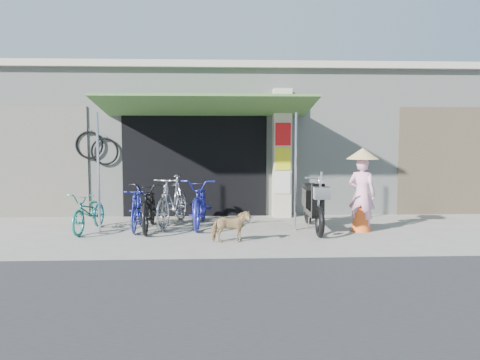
{
  "coord_description": "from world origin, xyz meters",
  "views": [
    {
      "loc": [
        -0.63,
        -8.52,
        1.83
      ],
      "look_at": [
        -0.2,
        1.0,
        1.0
      ],
      "focal_mm": 35.0,
      "sensor_mm": 36.0,
      "label": 1
    }
  ],
  "objects_px": {
    "nun": "(362,190)",
    "bike_blue": "(137,209)",
    "bike_black": "(149,206)",
    "moped": "(313,204)",
    "bike_silver": "(173,201)",
    "bike_teal": "(89,212)",
    "bike_navy": "(201,202)",
    "street_dog": "(230,227)"
  },
  "relations": [
    {
      "from": "bike_teal",
      "to": "bike_black",
      "type": "bearing_deg",
      "value": 13.57
    },
    {
      "from": "bike_black",
      "to": "bike_navy",
      "type": "height_order",
      "value": "bike_navy"
    },
    {
      "from": "bike_black",
      "to": "moped",
      "type": "relative_size",
      "value": 0.94
    },
    {
      "from": "bike_black",
      "to": "street_dog",
      "type": "distance_m",
      "value": 2.05
    },
    {
      "from": "bike_teal",
      "to": "street_dog",
      "type": "bearing_deg",
      "value": -14.89
    },
    {
      "from": "bike_teal",
      "to": "bike_silver",
      "type": "distance_m",
      "value": 1.67
    },
    {
      "from": "bike_teal",
      "to": "moped",
      "type": "height_order",
      "value": "moped"
    },
    {
      "from": "bike_black",
      "to": "bike_navy",
      "type": "distance_m",
      "value": 1.08
    },
    {
      "from": "street_dog",
      "to": "nun",
      "type": "xyz_separation_m",
      "value": [
        2.64,
        0.92,
        0.54
      ]
    },
    {
      "from": "street_dog",
      "to": "bike_teal",
      "type": "bearing_deg",
      "value": 61.75
    },
    {
      "from": "bike_blue",
      "to": "nun",
      "type": "relative_size",
      "value": 0.88
    },
    {
      "from": "bike_black",
      "to": "bike_navy",
      "type": "relative_size",
      "value": 0.97
    },
    {
      "from": "bike_silver",
      "to": "nun",
      "type": "distance_m",
      "value": 3.87
    },
    {
      "from": "bike_black",
      "to": "street_dog",
      "type": "height_order",
      "value": "bike_black"
    },
    {
      "from": "bike_navy",
      "to": "nun",
      "type": "height_order",
      "value": "nun"
    },
    {
      "from": "bike_navy",
      "to": "moped",
      "type": "xyz_separation_m",
      "value": [
        2.29,
        -0.47,
        0.0
      ]
    },
    {
      "from": "bike_black",
      "to": "nun",
      "type": "height_order",
      "value": "nun"
    },
    {
      "from": "bike_teal",
      "to": "bike_navy",
      "type": "xyz_separation_m",
      "value": [
        2.19,
        0.47,
        0.12
      ]
    },
    {
      "from": "bike_teal",
      "to": "bike_silver",
      "type": "xyz_separation_m",
      "value": [
        1.61,
        0.45,
        0.15
      ]
    },
    {
      "from": "bike_silver",
      "to": "moped",
      "type": "distance_m",
      "value": 2.91
    },
    {
      "from": "bike_blue",
      "to": "bike_black",
      "type": "bearing_deg",
      "value": 2.6
    },
    {
      "from": "bike_teal",
      "to": "bike_black",
      "type": "distance_m",
      "value": 1.18
    },
    {
      "from": "bike_silver",
      "to": "street_dog",
      "type": "distance_m",
      "value": 1.98
    },
    {
      "from": "bike_teal",
      "to": "bike_black",
      "type": "xyz_separation_m",
      "value": [
        1.17,
        0.13,
        0.1
      ]
    },
    {
      "from": "bike_black",
      "to": "nun",
      "type": "distance_m",
      "value": 4.27
    },
    {
      "from": "street_dog",
      "to": "nun",
      "type": "bearing_deg",
      "value": -76.89
    },
    {
      "from": "street_dog",
      "to": "moped",
      "type": "bearing_deg",
      "value": -62.94
    },
    {
      "from": "bike_teal",
      "to": "street_dog",
      "type": "xyz_separation_m",
      "value": [
        2.78,
        -1.13,
        -0.11
      ]
    },
    {
      "from": "bike_black",
      "to": "nun",
      "type": "bearing_deg",
      "value": -6.83
    },
    {
      "from": "bike_black",
      "to": "moped",
      "type": "distance_m",
      "value": 3.32
    },
    {
      "from": "bike_black",
      "to": "bike_silver",
      "type": "height_order",
      "value": "bike_silver"
    },
    {
      "from": "bike_blue",
      "to": "bike_teal",
      "type": "bearing_deg",
      "value": -174.52
    },
    {
      "from": "moped",
      "to": "bike_teal",
      "type": "bearing_deg",
      "value": -178.11
    },
    {
      "from": "nun",
      "to": "bike_blue",
      "type": "bearing_deg",
      "value": 29.77
    },
    {
      "from": "bike_silver",
      "to": "nun",
      "type": "bearing_deg",
      "value": 4.78
    },
    {
      "from": "bike_teal",
      "to": "bike_black",
      "type": "relative_size",
      "value": 0.8
    },
    {
      "from": "bike_navy",
      "to": "bike_silver",
      "type": "bearing_deg",
      "value": -174.55
    },
    {
      "from": "bike_silver",
      "to": "street_dog",
      "type": "xyz_separation_m",
      "value": [
        1.17,
        -1.57,
        -0.26
      ]
    },
    {
      "from": "bike_black",
      "to": "bike_silver",
      "type": "bearing_deg",
      "value": 33.43
    },
    {
      "from": "bike_black",
      "to": "moped",
      "type": "xyz_separation_m",
      "value": [
        3.31,
        -0.14,
        0.02
      ]
    },
    {
      "from": "bike_silver",
      "to": "bike_blue",
      "type": "bearing_deg",
      "value": -139.52
    },
    {
      "from": "bike_teal",
      "to": "bike_silver",
      "type": "relative_size",
      "value": 0.83
    }
  ]
}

